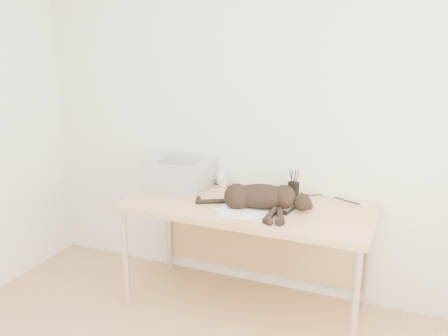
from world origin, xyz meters
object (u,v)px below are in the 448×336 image
at_px(printer, 180,174).
at_px(mouse, 364,203).
at_px(cat, 258,198).
at_px(desk, 251,219).
at_px(pen_cup, 293,190).
at_px(mug, 223,181).

distance_m(printer, mouse, 1.27).
relative_size(printer, cat, 0.56).
height_order(printer, cat, printer).
relative_size(desk, printer, 3.82).
xyz_separation_m(desk, pen_cup, (0.24, 0.16, 0.19)).
xyz_separation_m(printer, mouse, (1.26, 0.11, -0.08)).
relative_size(desk, mouse, 16.46).
distance_m(desk, mouse, 0.73).
distance_m(desk, mug, 0.39).
bearing_deg(pen_cup, mug, 176.21).
height_order(desk, printer, printer).
bearing_deg(desk, mouse, 15.65).
height_order(mug, pen_cup, pen_cup).
relative_size(pen_cup, mouse, 2.03).
height_order(mug, mouse, mug).
xyz_separation_m(pen_cup, mouse, (0.46, 0.03, -0.04)).
distance_m(mug, mouse, 0.98).
relative_size(cat, mug, 8.25).
bearing_deg(printer, cat, -18.11).
distance_m(desk, pen_cup, 0.34).
xyz_separation_m(printer, mug, (0.28, 0.11, -0.05)).
relative_size(cat, mouse, 7.72).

